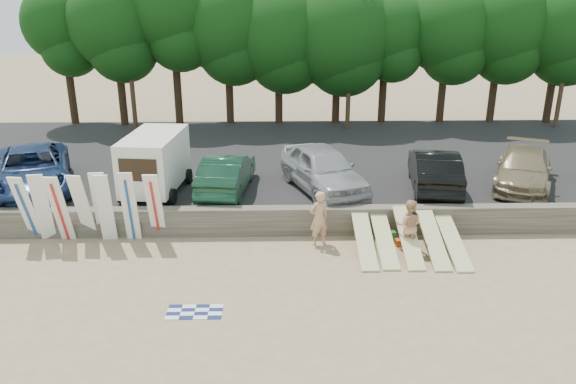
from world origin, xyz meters
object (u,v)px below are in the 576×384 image
(beachgoer_b, at_px, (409,225))
(cooler, at_px, (390,236))
(car_2, at_px, (323,169))
(car_0, at_px, (32,169))
(box_trailer, at_px, (155,161))
(car_4, at_px, (524,169))
(beachgoer_a, at_px, (319,218))
(car_3, at_px, (434,170))
(car_1, at_px, (227,173))

(beachgoer_b, relative_size, cooler, 4.71)
(car_2, bearing_deg, car_0, 158.50)
(car_2, bearing_deg, beachgoer_b, -77.40)
(beachgoer_b, bearing_deg, box_trailer, -9.97)
(box_trailer, height_order, car_4, box_trailer)
(car_2, height_order, cooler, car_2)
(car_2, relative_size, beachgoer_a, 2.68)
(box_trailer, relative_size, car_2, 0.74)
(car_3, relative_size, car_4, 0.98)
(car_1, bearing_deg, car_4, -171.19)
(beachgoer_b, bearing_deg, car_0, -4.16)
(car_0, relative_size, car_3, 1.22)
(box_trailer, height_order, car_1, box_trailer)
(car_1, height_order, car_4, car_1)
(car_4, bearing_deg, cooler, -124.50)
(car_0, height_order, car_3, car_0)
(car_4, height_order, beachgoer_b, car_4)
(beachgoer_a, bearing_deg, car_4, -179.63)
(car_3, xyz_separation_m, beachgoer_a, (-4.81, -3.56, -0.54))
(cooler, bearing_deg, beachgoer_a, 177.79)
(car_1, bearing_deg, car_2, -172.63)
(car_4, bearing_deg, box_trailer, -153.11)
(car_2, bearing_deg, car_4, -16.95)
(car_0, height_order, beachgoer_b, car_0)
(car_0, height_order, car_1, car_0)
(box_trailer, height_order, cooler, box_trailer)
(car_4, bearing_deg, car_3, -150.53)
(box_trailer, xyz_separation_m, beachgoer_a, (6.08, -3.36, -1.04))
(car_2, height_order, car_3, car_2)
(car_0, bearing_deg, car_1, -23.27)
(car_2, bearing_deg, beachgoer_a, -116.24)
(car_2, bearing_deg, car_3, -18.55)
(car_0, xyz_separation_m, car_1, (7.65, -0.42, -0.08))
(car_3, bearing_deg, car_2, 9.63)
(car_1, distance_m, beachgoer_a, 4.84)
(car_4, relative_size, cooler, 13.12)
(box_trailer, relative_size, beachgoer_b, 2.15)
(car_3, height_order, cooler, car_3)
(car_2, bearing_deg, box_trailer, 161.51)
(box_trailer, height_order, car_3, box_trailer)
(car_3, height_order, car_4, car_3)
(box_trailer, distance_m, car_4, 14.60)
(car_1, relative_size, car_3, 0.93)
(beachgoer_b, height_order, cooler, beachgoer_b)
(car_1, height_order, car_3, car_3)
(beachgoer_a, height_order, cooler, beachgoer_a)
(car_0, distance_m, car_4, 19.51)
(beachgoer_a, distance_m, beachgoer_b, 2.96)
(car_3, relative_size, beachgoer_a, 2.53)
(car_4, distance_m, cooler, 7.09)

